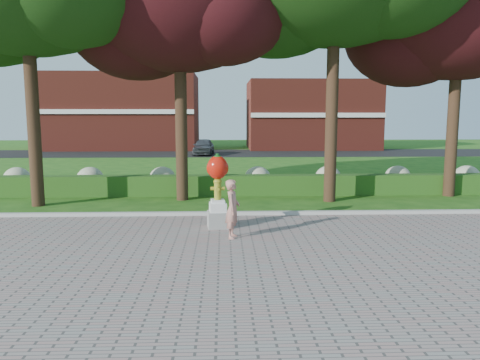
{
  "coord_description": "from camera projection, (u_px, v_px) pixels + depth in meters",
  "views": [
    {
      "loc": [
        -0.44,
        -11.51,
        3.16
      ],
      "look_at": [
        0.01,
        1.0,
        1.43
      ],
      "focal_mm": 35.0,
      "sensor_mm": 36.0,
      "label": 1
    }
  ],
  "objects": [
    {
      "name": "ground",
      "position": [
        241.0,
        241.0,
        11.84
      ],
      "size": [
        100.0,
        100.0,
        0.0
      ],
      "primitive_type": "plane",
      "color": "#1E5114",
      "rests_on": "ground"
    },
    {
      "name": "walkway",
      "position": [
        250.0,
        303.0,
        7.88
      ],
      "size": [
        40.0,
        14.0,
        0.04
      ],
      "primitive_type": "cube",
      "color": "gray",
      "rests_on": "ground"
    },
    {
      "name": "curb",
      "position": [
        238.0,
        214.0,
        14.8
      ],
      "size": [
        40.0,
        0.18,
        0.15
      ],
      "primitive_type": "cube",
      "color": "#ADADA5",
      "rests_on": "ground"
    },
    {
      "name": "lawn_hedge",
      "position": [
        235.0,
        185.0,
        18.72
      ],
      "size": [
        24.0,
        0.7,
        0.8
      ],
      "primitive_type": "cube",
      "color": "#1B4313",
      "rests_on": "ground"
    },
    {
      "name": "hydrangea_row",
      "position": [
        247.0,
        178.0,
        19.71
      ],
      "size": [
        20.1,
        1.1,
        0.99
      ],
      "color": "#AFB48A",
      "rests_on": "ground"
    },
    {
      "name": "street",
      "position": [
        229.0,
        153.0,
        39.56
      ],
      "size": [
        50.0,
        8.0,
        0.02
      ],
      "primitive_type": "cube",
      "color": "black",
      "rests_on": "ground"
    },
    {
      "name": "building_left",
      "position": [
        123.0,
        112.0,
        44.67
      ],
      "size": [
        14.0,
        8.0,
        7.0
      ],
      "primitive_type": "cube",
      "color": "maroon",
      "rests_on": "ground"
    },
    {
      "name": "building_right",
      "position": [
        310.0,
        115.0,
        45.35
      ],
      "size": [
        12.0,
        8.0,
        6.4
      ],
      "primitive_type": "cube",
      "color": "maroon",
      "rests_on": "ground"
    },
    {
      "name": "tree_mid_left",
      "position": [
        176.0,
        0.0,
        16.79
      ],
      "size": [
        8.25,
        7.04,
        10.69
      ],
      "color": "black",
      "rests_on": "ground"
    },
    {
      "name": "tree_far_right",
      "position": [
        456.0,
        14.0,
        17.7
      ],
      "size": [
        7.88,
        6.72,
        10.21
      ],
      "color": "black",
      "rests_on": "ground"
    },
    {
      "name": "hydrant_sculpture",
      "position": [
        218.0,
        189.0,
        13.0
      ],
      "size": [
        0.63,
        0.63,
        2.08
      ],
      "rotation": [
        0.0,
        0.0,
        0.12
      ],
      "color": "gray",
      "rests_on": "walkway"
    },
    {
      "name": "woman",
      "position": [
        233.0,
        209.0,
        11.96
      ],
      "size": [
        0.44,
        0.6,
        1.51
      ],
      "primitive_type": "imported",
      "rotation": [
        0.0,
        0.0,
        1.41
      ],
      "color": "tan",
      "rests_on": "walkway"
    },
    {
      "name": "parked_car",
      "position": [
        204.0,
        147.0,
        37.69
      ],
      "size": [
        1.73,
        3.94,
        1.32
      ],
      "primitive_type": "imported",
      "rotation": [
        0.0,
        0.0,
        -0.05
      ],
      "color": "#3C3F44",
      "rests_on": "street"
    }
  ]
}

